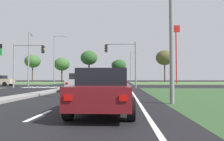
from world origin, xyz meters
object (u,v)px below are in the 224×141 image
(car_maroon_fourth, at_px, (104,90))
(treeline_fourth, at_px, (118,66))
(fastfood_pole_sign, at_px, (176,42))
(street_lamp_second, at_px, (29,55))
(treeline_near, at_px, (33,61))
(treeline_fifth, at_px, (120,65))
(car_grey_sixth, at_px, (97,80))
(treeline_second, at_px, (62,64))
(car_silver_second, at_px, (80,82))
(car_teal_fifth, at_px, (89,80))
(street_lamp_third, at_px, (55,57))
(car_red_near, at_px, (119,83))
(traffic_signal_near_right, at_px, (124,57))
(treeline_third, at_px, (89,58))
(traffic_signal_near_left, at_px, (25,57))
(treeline_sixth, at_px, (165,58))
(street_lamp_fourth, at_px, (131,65))

(car_maroon_fourth, distance_m, treeline_fourth, 61.54)
(treeline_fourth, bearing_deg, fastfood_pole_sign, -50.94)
(treeline_fourth, bearing_deg, street_lamp_second, -108.86)
(treeline_near, height_order, treeline_fifth, treeline_near)
(car_grey_sixth, height_order, street_lamp_second, street_lamp_second)
(street_lamp_second, distance_m, treeline_second, 39.12)
(treeline_second, bearing_deg, car_silver_second, -71.71)
(car_teal_fifth, bearing_deg, street_lamp_third, 56.50)
(street_lamp_second, bearing_deg, car_grey_sixth, 80.07)
(car_red_near, relative_size, car_maroon_fourth, 0.97)
(treeline_fifth, bearing_deg, car_teal_fifth, -112.39)
(street_lamp_second, bearing_deg, traffic_signal_near_right, -21.93)
(treeline_near, bearing_deg, car_teal_fifth, -36.78)
(fastfood_pole_sign, xyz_separation_m, treeline_near, (-42.55, 17.05, -3.06))
(treeline_near, bearing_deg, car_grey_sixth, -4.85)
(street_lamp_second, xyz_separation_m, treeline_third, (3.77, 33.48, 2.86))
(car_teal_fifth, distance_m, treeline_near, 27.52)
(car_silver_second, xyz_separation_m, treeline_third, (-6.83, 46.04, 6.73))
(traffic_signal_near_left, xyz_separation_m, treeline_second, (-8.51, 44.46, 2.17))
(traffic_signal_near_left, bearing_deg, treeline_near, 112.70)
(car_teal_fifth, bearing_deg, traffic_signal_near_right, 108.13)
(fastfood_pole_sign, relative_size, treeline_fifth, 1.87)
(car_grey_sixth, bearing_deg, car_silver_second, 95.51)
(treeline_fifth, bearing_deg, traffic_signal_near_right, -88.17)
(treeline_fourth, xyz_separation_m, treeline_fifth, (0.54, 0.64, 0.19))
(street_lamp_third, height_order, fastfood_pole_sign, fastfood_pole_sign)
(car_grey_sixth, distance_m, treeline_second, 13.99)
(treeline_fifth, height_order, treeline_sixth, treeline_sixth)
(street_lamp_second, height_order, treeline_sixth, treeline_sixth)
(treeline_second, height_order, treeline_fourth, treeline_second)
(street_lamp_fourth, xyz_separation_m, fastfood_pole_sign, (10.18, -12.54, 4.79))
(car_red_near, relative_size, street_lamp_second, 0.54)
(treeline_fourth, height_order, treeline_fifth, treeline_fifth)
(street_lamp_fourth, height_order, treeline_fifth, street_lamp_fourth)
(treeline_fourth, bearing_deg, car_red_near, -88.39)
(car_grey_sixth, distance_m, fastfood_pole_sign, 27.52)
(car_red_near, relative_size, treeline_fourth, 0.63)
(treeline_fifth, relative_size, treeline_sixth, 0.74)
(car_teal_fifth, distance_m, treeline_fifth, 19.43)
(car_grey_sixth, xyz_separation_m, street_lamp_second, (-6.05, -34.54, 3.91))
(car_grey_sixth, height_order, traffic_signal_near_right, traffic_signal_near_right)
(car_red_near, relative_size, car_teal_fifth, 1.03)
(street_lamp_third, height_order, treeline_third, street_lamp_third)
(treeline_fifth, distance_m, treeline_sixth, 14.58)
(street_lamp_third, relative_size, treeline_third, 1.03)
(car_silver_second, bearing_deg, treeline_fifth, 87.03)
(car_silver_second, bearing_deg, treeline_third, 98.44)
(car_red_near, distance_m, traffic_signal_near_left, 13.22)
(car_grey_sixth, xyz_separation_m, treeline_sixth, (21.38, 0.74, 6.86))
(street_lamp_fourth, height_order, treeline_fourth, street_lamp_fourth)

